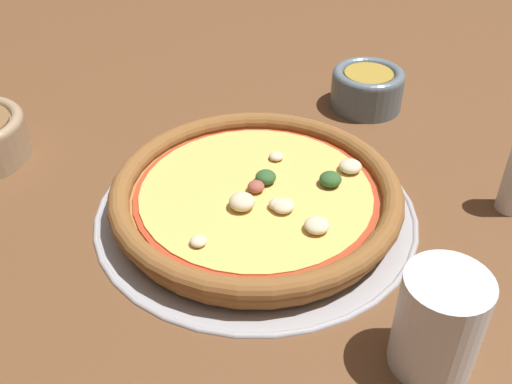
% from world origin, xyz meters
% --- Properties ---
extents(ground_plane, '(3.00, 3.00, 0.00)m').
position_xyz_m(ground_plane, '(0.00, 0.00, 0.00)').
color(ground_plane, brown).
extents(pizza_tray, '(0.37, 0.37, 0.01)m').
position_xyz_m(pizza_tray, '(0.00, 0.00, 0.00)').
color(pizza_tray, '#9E9EA3').
rests_on(pizza_tray, ground_plane).
extents(pizza, '(0.33, 0.33, 0.04)m').
position_xyz_m(pizza, '(0.00, 0.00, 0.03)').
color(pizza, '#A86B33').
rests_on(pizza, pizza_tray).
extents(bowl_near, '(0.11, 0.11, 0.06)m').
position_xyz_m(bowl_near, '(-0.15, 0.26, 0.03)').
color(bowl_near, slate).
rests_on(bowl_near, ground_plane).
extents(drinking_cup, '(0.07, 0.07, 0.10)m').
position_xyz_m(drinking_cup, '(0.26, 0.04, 0.05)').
color(drinking_cup, silver).
rests_on(drinking_cup, ground_plane).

